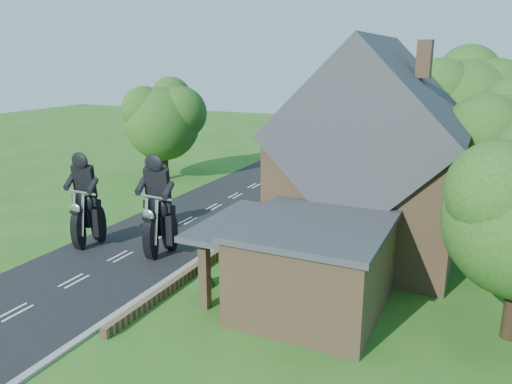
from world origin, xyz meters
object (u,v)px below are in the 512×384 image
at_px(motorcycle_follow, 89,232).
at_px(house, 372,164).
at_px(garden_wall, 246,234).
at_px(motorcycle_lead, 161,240).
at_px(annex, 311,264).

bearing_deg(motorcycle_follow, house, -154.31).
bearing_deg(garden_wall, motorcycle_lead, -123.71).
bearing_deg(motorcycle_follow, motorcycle_lead, -170.07).
height_order(annex, motorcycle_lead, annex).
distance_m(house, motorcycle_follow, 14.44).
relative_size(garden_wall, motorcycle_lead, 13.68).
distance_m(garden_wall, motorcycle_follow, 8.05).
relative_size(house, motorcycle_follow, 6.58).
bearing_deg(motorcycle_lead, annex, 171.87).
height_order(garden_wall, motorcycle_lead, motorcycle_lead).
distance_m(annex, motorcycle_lead, 8.48).
height_order(house, annex, house).
bearing_deg(motorcycle_follow, garden_wall, -143.45).
height_order(motorcycle_lead, motorcycle_follow, motorcycle_lead).
bearing_deg(house, annex, -95.24).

